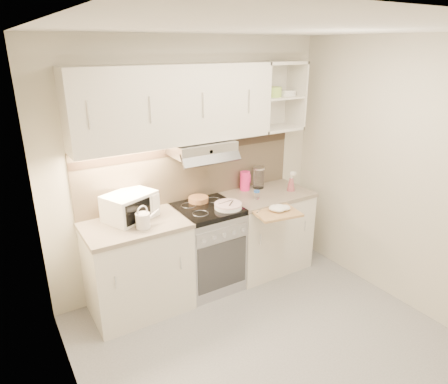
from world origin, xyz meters
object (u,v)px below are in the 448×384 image
object	(u,v)px
watering_can	(144,220)
glass_jar	(259,178)
spray_bottle	(291,183)
microwave	(130,206)
plate_stack	(228,206)
cutting_board	(275,212)
pink_pitcher	(245,181)
electric_range	(208,247)

from	to	relation	value
watering_can	glass_jar	xyz separation A→B (m)	(1.47, 0.31, 0.05)
glass_jar	spray_bottle	distance (m)	0.36
microwave	plate_stack	world-z (taller)	microwave
watering_can	plate_stack	bearing A→B (deg)	-14.75
microwave	cutting_board	bearing A→B (deg)	-45.19
glass_jar	spray_bottle	size ratio (longest dim) A/B	1.03
pink_pitcher	glass_jar	world-z (taller)	glass_jar
glass_jar	pink_pitcher	bearing A→B (deg)	172.83
microwave	spray_bottle	xyz separation A→B (m)	(1.75, -0.20, -0.03)
microwave	spray_bottle	world-z (taller)	microwave
microwave	glass_jar	world-z (taller)	microwave
plate_stack	cutting_board	size ratio (longest dim) A/B	0.64
electric_range	glass_jar	xyz separation A→B (m)	(0.76, 0.18, 0.57)
pink_pitcher	electric_range	bearing A→B (deg)	-147.26
electric_range	spray_bottle	distance (m)	1.15
microwave	pink_pitcher	world-z (taller)	microwave
pink_pitcher	spray_bottle	size ratio (longest dim) A/B	0.90
electric_range	glass_jar	size ratio (longest dim) A/B	3.75
microwave	plate_stack	bearing A→B (deg)	-38.93
electric_range	plate_stack	size ratio (longest dim) A/B	3.33
watering_can	spray_bottle	bearing A→B (deg)	-12.31
pink_pitcher	glass_jar	xyz separation A→B (m)	(0.17, -0.02, 0.02)
electric_range	glass_jar	bearing A→B (deg)	13.18
microwave	electric_range	bearing A→B (deg)	-31.73
pink_pitcher	spray_bottle	distance (m)	0.50
microwave	glass_jar	xyz separation A→B (m)	(1.50, 0.06, -0.00)
plate_stack	spray_bottle	size ratio (longest dim) A/B	1.16
spray_bottle	plate_stack	bearing A→B (deg)	162.18
pink_pitcher	cutting_board	bearing A→B (deg)	-81.57
watering_can	electric_range	bearing A→B (deg)	-3.41
plate_stack	spray_bottle	world-z (taller)	spray_bottle
plate_stack	glass_jar	size ratio (longest dim) A/B	1.13
cutting_board	glass_jar	bearing A→B (deg)	77.82
electric_range	pink_pitcher	world-z (taller)	pink_pitcher
electric_range	plate_stack	bearing A→B (deg)	-42.21
microwave	plate_stack	xyz separation A→B (m)	(0.90, -0.26, -0.10)
glass_jar	spray_bottle	xyz separation A→B (m)	(0.25, -0.26, -0.03)
watering_can	cutting_board	size ratio (longest dim) A/B	0.57
electric_range	cutting_board	xyz separation A→B (m)	(0.53, -0.41, 0.42)
electric_range	cutting_board	world-z (taller)	electric_range
spray_bottle	watering_can	bearing A→B (deg)	159.73
watering_can	cutting_board	distance (m)	1.27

